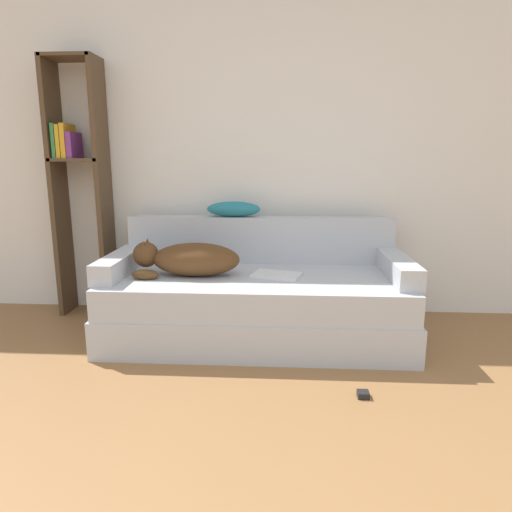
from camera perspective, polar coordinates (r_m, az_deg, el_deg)
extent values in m
cube|color=silver|center=(3.61, 1.55, 14.30)|extent=(7.67, 0.06, 2.70)
cube|color=#B2B7BC|center=(3.18, 0.11, -7.96)|extent=(2.01, 0.94, 0.24)
cube|color=#B2B7BC|center=(3.10, 0.10, -4.17)|extent=(1.97, 0.90, 0.20)
cube|color=#B2B7BC|center=(3.43, 0.51, 2.08)|extent=(1.97, 0.15, 0.34)
cube|color=#B2B7BC|center=(3.25, -16.53, -0.88)|extent=(0.15, 0.75, 0.14)
cube|color=#B2B7BC|center=(3.14, 17.30, -1.34)|extent=(0.15, 0.75, 0.14)
ellipsoid|color=#513319|center=(3.06, -7.50, -0.43)|extent=(0.58, 0.27, 0.22)
sphere|color=#513319|center=(3.13, -13.61, 0.19)|extent=(0.17, 0.17, 0.17)
cone|color=#513319|center=(3.08, -13.92, 1.18)|extent=(0.06, 0.06, 0.08)
cone|color=#513319|center=(3.16, -13.42, 1.50)|extent=(0.06, 0.06, 0.08)
ellipsoid|color=#513319|center=(3.03, -13.71, -2.27)|extent=(0.17, 0.07, 0.07)
cube|color=silver|center=(3.04, 2.60, -2.37)|extent=(0.36, 0.28, 0.02)
ellipsoid|color=teal|center=(3.42, -2.83, 5.88)|extent=(0.40, 0.16, 0.11)
cube|color=#4C3823|center=(3.85, -23.46, 7.50)|extent=(0.04, 0.26, 1.94)
cube|color=#4C3823|center=(3.70, -18.48, 7.73)|extent=(0.04, 0.26, 1.94)
cube|color=#4C3823|center=(3.83, -22.19, 22.02)|extent=(0.37, 0.26, 0.02)
cube|color=#4C3823|center=(3.76, -21.29, 11.14)|extent=(0.37, 0.26, 0.02)
cube|color=#337F42|center=(3.81, -23.41, 13.04)|extent=(0.03, 0.20, 0.25)
cube|color=gold|center=(3.79, -22.94, 13.01)|extent=(0.03, 0.20, 0.24)
cube|color=gold|center=(3.77, -22.41, 13.14)|extent=(0.04, 0.20, 0.25)
cube|color=#753384|center=(3.76, -21.75, 12.74)|extent=(0.04, 0.20, 0.19)
cube|color=black|center=(2.53, 13.25, -16.49)|extent=(0.06, 0.06, 0.03)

